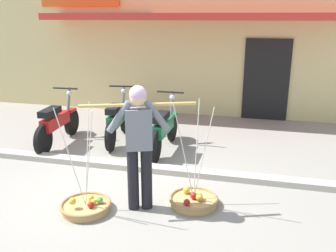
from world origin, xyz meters
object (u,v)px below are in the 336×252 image
fruit_vendor (139,140)px  motorcycle_nearest_shop (57,123)px  fruit_basket_right_side (86,206)px  fruit_basket_left_side (193,200)px  motorcycle_third_in_row (164,129)px  motorcycle_second_in_row (117,120)px

fruit_vendor → motorcycle_nearest_shop: bearing=139.9°
fruit_vendor → fruit_basket_right_side: (-0.69, -0.25, -0.90)m
fruit_basket_left_side → motorcycle_nearest_shop: bearing=150.2°
fruit_basket_right_side → motorcycle_nearest_shop: fruit_basket_right_side is taller
fruit_basket_left_side → fruit_basket_right_side: (-1.38, -0.51, -0.00)m
fruit_vendor → motorcycle_nearest_shop: size_ratio=0.93×
fruit_basket_left_side → fruit_vendor: bearing=-159.8°
motorcycle_third_in_row → motorcycle_second_in_row: bearing=161.9°
fruit_vendor → fruit_basket_left_side: size_ratio=1.17×
fruit_basket_right_side → motorcycle_nearest_shop: size_ratio=0.80×
fruit_basket_left_side → motorcycle_nearest_shop: fruit_basket_left_side is taller
motorcycle_nearest_shop → motorcycle_third_in_row: (2.18, 0.15, 0.00)m
fruit_basket_left_side → motorcycle_third_in_row: (-0.92, 1.92, 0.38)m
fruit_vendor → fruit_basket_left_side: (0.69, 0.25, -0.90)m
fruit_basket_left_side → motorcycle_second_in_row: bearing=131.4°
fruit_basket_left_side → fruit_basket_right_side: size_ratio=1.00×
fruit_vendor → motorcycle_third_in_row: size_ratio=0.93×
fruit_vendor → fruit_basket_left_side: 1.16m
fruit_basket_right_side → motorcycle_second_in_row: (-0.63, 2.79, 0.38)m
fruit_vendor → fruit_basket_right_side: 1.16m
fruit_vendor → motorcycle_third_in_row: 2.25m
fruit_vendor → fruit_basket_left_side: fruit_vendor is taller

